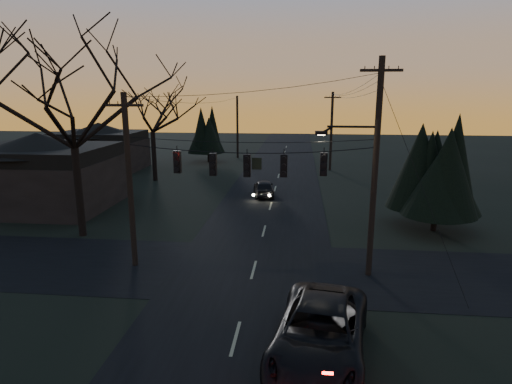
# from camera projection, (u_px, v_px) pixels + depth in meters

# --- Properties ---
(main_road) EXTENTS (8.00, 120.00, 0.02)m
(main_road) POSITION_uv_depth(u_px,v_px,m) (269.00, 213.00, 30.60)
(main_road) COLOR black
(main_road) RESTS_ON ground
(cross_road) EXTENTS (60.00, 7.00, 0.02)m
(cross_road) POSITION_uv_depth(u_px,v_px,m) (254.00, 270.00, 20.92)
(cross_road) COLOR black
(cross_road) RESTS_ON ground
(utility_pole_right) EXTENTS (5.00, 0.30, 10.00)m
(utility_pole_right) POSITION_uv_depth(u_px,v_px,m) (368.00, 275.00, 20.37)
(utility_pole_right) COLOR black
(utility_pole_right) RESTS_ON ground
(utility_pole_left) EXTENTS (1.80, 0.30, 8.50)m
(utility_pole_left) POSITION_uv_depth(u_px,v_px,m) (135.00, 265.00, 21.52)
(utility_pole_left) COLOR black
(utility_pole_left) RESTS_ON ground
(utility_pole_far_r) EXTENTS (1.80, 0.30, 8.50)m
(utility_pole_far_r) POSITION_uv_depth(u_px,v_px,m) (330.00, 170.00, 47.49)
(utility_pole_far_r) COLOR black
(utility_pole_far_r) RESTS_ON ground
(utility_pole_far_l) EXTENTS (0.30, 0.30, 8.00)m
(utility_pole_far_l) POSITION_uv_depth(u_px,v_px,m) (238.00, 158.00, 56.37)
(utility_pole_far_l) COLOR black
(utility_pole_far_l) RESTS_ON ground
(span_signal_assembly) EXTENTS (11.50, 0.44, 1.59)m
(span_signal_assembly) POSITION_uv_depth(u_px,v_px,m) (248.00, 164.00, 19.74)
(span_signal_assembly) COLOR black
(span_signal_assembly) RESTS_ON ground
(bare_tree_left) EXTENTS (10.26, 10.26, 10.63)m
(bare_tree_left) POSITION_uv_depth(u_px,v_px,m) (71.00, 111.00, 24.26)
(bare_tree_left) COLOR black
(bare_tree_left) RESTS_ON ground
(evergreen_right) EXTENTS (4.46, 4.46, 7.37)m
(evergreen_right) POSITION_uv_depth(u_px,v_px,m) (440.00, 163.00, 25.91)
(evergreen_right) COLOR black
(evergreen_right) RESTS_ON ground
(bare_tree_dist) EXTENTS (7.70, 7.70, 9.52)m
(bare_tree_dist) POSITION_uv_depth(u_px,v_px,m) (152.00, 112.00, 40.48)
(bare_tree_dist) COLOR black
(bare_tree_dist) RESTS_ON ground
(evergreen_dist) EXTENTS (3.59, 3.59, 5.99)m
(evergreen_dist) POSITION_uv_depth(u_px,v_px,m) (208.00, 133.00, 52.38)
(evergreen_dist) COLOR black
(evergreen_dist) RESTS_ON ground
(house_left_near) EXTENTS (10.00, 8.00, 5.60)m
(house_left_near) POSITION_uv_depth(u_px,v_px,m) (40.00, 171.00, 31.65)
(house_left_near) COLOR black
(house_left_near) RESTS_ON ground
(house_left_far) EXTENTS (9.00, 7.00, 5.20)m
(house_left_far) POSITION_uv_depth(u_px,v_px,m) (100.00, 146.00, 47.48)
(house_left_far) COLOR black
(house_left_far) RESTS_ON ground
(suv_near) EXTENTS (3.86, 6.66, 1.75)m
(suv_near) POSITION_uv_depth(u_px,v_px,m) (320.00, 333.00, 13.88)
(suv_near) COLOR black
(suv_near) RESTS_ON ground
(sedan_oncoming_a) EXTENTS (2.16, 4.17, 1.35)m
(sedan_oncoming_a) POSITION_uv_depth(u_px,v_px,m) (264.00, 188.00, 35.62)
(sedan_oncoming_a) COLOR black
(sedan_oncoming_a) RESTS_ON ground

